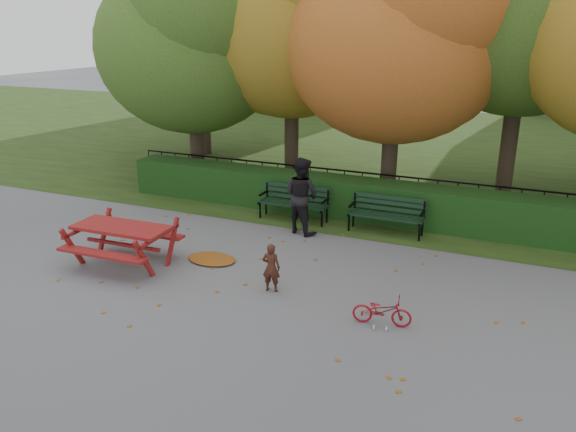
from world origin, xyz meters
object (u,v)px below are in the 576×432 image
at_px(tree_a, 196,34).
at_px(picnic_table, 122,235).
at_px(bench_right, 387,212).
at_px(child, 271,268).
at_px(tree_b, 300,1).
at_px(tree_c, 408,22).
at_px(bench_left, 295,200).
at_px(bicycle, 382,311).
at_px(adult, 302,196).

distance_m(tree_a, picnic_table, 7.30).
relative_size(bench_right, child, 1.90).
height_order(tree_b, tree_c, tree_b).
relative_size(tree_c, child, 8.45).
height_order(tree_b, bench_right, tree_b).
bearing_deg(bench_left, tree_b, 110.58).
bearing_deg(bench_left, tree_a, 154.24).
bearing_deg(tree_a, bicycle, -40.50).
relative_size(tree_c, adult, 4.34).
xyz_separation_m(tree_c, picnic_table, (-4.28, -6.34, -4.16)).
xyz_separation_m(tree_b, adult, (1.66, -3.85, -4.48)).
bearing_deg(adult, picnic_table, 70.16).
xyz_separation_m(bench_right, bicycle, (1.03, -4.37, -0.26)).
xyz_separation_m(tree_a, picnic_table, (1.75, -5.95, -3.85)).
relative_size(tree_c, bench_right, 4.44).
bearing_deg(tree_c, adult, -117.88).
height_order(picnic_table, adult, adult).
relative_size(tree_a, bicycle, 7.63).
bearing_deg(bench_right, adult, -156.98).
bearing_deg(bench_left, tree_c, 46.64).
bearing_deg(tree_c, picnic_table, -124.02).
xyz_separation_m(bench_right, picnic_table, (-4.54, -4.08, 0.15)).
relative_size(picnic_table, bicycle, 2.11).
relative_size(tree_c, picnic_table, 3.87).
bearing_deg(bench_right, picnic_table, -138.10).
xyz_separation_m(tree_a, child, (5.09, -5.84, -4.05)).
relative_size(tree_a, bench_left, 4.16).
distance_m(tree_b, picnic_table, 8.61).
distance_m(tree_a, child, 8.74).
bearing_deg(child, tree_b, -80.02).
relative_size(bench_right, bicycle, 1.84).
xyz_separation_m(bench_left, bicycle, (3.43, -4.37, -0.26)).
bearing_deg(tree_a, tree_c, 3.65).
bearing_deg(child, tree_a, -57.43).
xyz_separation_m(picnic_table, bicycle, (5.57, -0.29, -0.41)).
distance_m(tree_b, adult, 6.13).
distance_m(tree_c, bicycle, 8.15).
bearing_deg(picnic_table, bench_right, 39.65).
height_order(tree_a, child, tree_a).
bearing_deg(bench_left, picnic_table, -117.72).
bearing_deg(bicycle, tree_b, 22.83).
bearing_deg(tree_a, adult, -31.30).
xyz_separation_m(tree_a, bicycle, (7.31, -6.25, -4.26)).
distance_m(picnic_table, bicycle, 5.59).
bearing_deg(tree_a, bench_right, -16.61).
distance_m(tree_b, bench_left, 5.87).
bearing_deg(tree_c, bench_right, -83.30).
height_order(bench_left, bicycle, bench_left).
distance_m(child, adult, 3.26).
distance_m(child, bicycle, 2.28).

